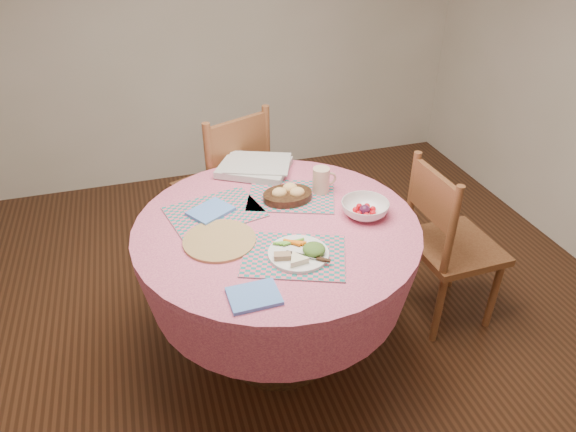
% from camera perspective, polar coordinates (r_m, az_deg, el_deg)
% --- Properties ---
extents(ground, '(4.00, 4.00, 0.00)m').
position_cam_1_polar(ground, '(2.70, -1.05, -14.24)').
color(ground, '#331C0F').
rests_on(ground, ground).
extents(dining_table, '(1.24, 1.24, 0.75)m').
position_cam_1_polar(dining_table, '(2.33, -1.18, -4.85)').
color(dining_table, '#E16984').
rests_on(dining_table, ground).
extents(chair_right, '(0.42, 0.43, 0.91)m').
position_cam_1_polar(chair_right, '(2.70, 17.25, -2.75)').
color(chair_right, brown).
rests_on(chair_right, ground).
extents(chair_back, '(0.59, 0.58, 0.99)m').
position_cam_1_polar(chair_back, '(3.01, -6.79, 3.51)').
color(chair_back, brown).
rests_on(chair_back, ground).
extents(placemat_front, '(0.48, 0.43, 0.01)m').
position_cam_1_polar(placemat_front, '(2.02, 0.68, -4.43)').
color(placemat_front, '#157771').
rests_on(placemat_front, dining_table).
extents(placemat_left, '(0.46, 0.38, 0.01)m').
position_cam_1_polar(placemat_left, '(2.31, -8.16, 0.45)').
color(placemat_left, '#157771').
rests_on(placemat_left, dining_table).
extents(placemat_back, '(0.48, 0.42, 0.01)m').
position_cam_1_polar(placemat_back, '(2.41, 0.37, 2.25)').
color(placemat_back, '#157771').
rests_on(placemat_back, dining_table).
extents(wicker_trivet, '(0.30, 0.30, 0.01)m').
position_cam_1_polar(wicker_trivet, '(2.12, -7.61, -2.71)').
color(wicker_trivet, brown).
rests_on(wicker_trivet, dining_table).
extents(napkin_near, '(0.18, 0.14, 0.01)m').
position_cam_1_polar(napkin_near, '(1.84, -3.80, -8.87)').
color(napkin_near, '#5586DB').
rests_on(napkin_near, dining_table).
extents(napkin_far, '(0.23, 0.21, 0.01)m').
position_cam_1_polar(napkin_far, '(2.30, -8.59, 0.54)').
color(napkin_far, '#5586DB').
rests_on(napkin_far, placemat_left).
extents(dinner_plate, '(0.24, 0.24, 0.05)m').
position_cam_1_polar(dinner_plate, '(2.01, 1.44, -4.04)').
color(dinner_plate, white).
rests_on(dinner_plate, placemat_front).
extents(bread_bowl, '(0.23, 0.23, 0.08)m').
position_cam_1_polar(bread_bowl, '(2.36, -0.01, 2.44)').
color(bread_bowl, black).
rests_on(bread_bowl, placemat_back).
extents(latte_mug, '(0.12, 0.08, 0.12)m').
position_cam_1_polar(latte_mug, '(2.42, 3.75, 4.01)').
color(latte_mug, beige).
rests_on(latte_mug, placemat_back).
extents(fruit_bowl, '(0.22, 0.22, 0.07)m').
position_cam_1_polar(fruit_bowl, '(2.28, 8.53, 0.79)').
color(fruit_bowl, white).
rests_on(fruit_bowl, dining_table).
extents(newspaper_stack, '(0.43, 0.41, 0.04)m').
position_cam_1_polar(newspaper_stack, '(2.62, -3.70, 5.50)').
color(newspaper_stack, silver).
rests_on(newspaper_stack, dining_table).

